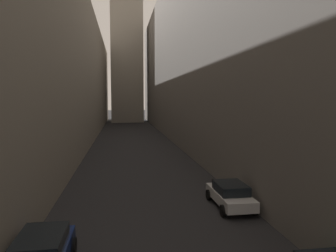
# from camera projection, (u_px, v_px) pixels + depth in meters

# --- Properties ---
(ground_plane) EXTENTS (264.00, 264.00, 0.00)m
(ground_plane) POSITION_uv_depth(u_px,v_px,m) (135.00, 147.00, 40.25)
(ground_plane) COLOR #232326
(building_block_left) EXTENTS (13.82, 108.00, 19.39)m
(building_block_left) POSITION_uv_depth(u_px,v_px,m) (33.00, 70.00, 39.58)
(building_block_left) COLOR gray
(building_block_left) RESTS_ON ground
(building_block_right) EXTENTS (14.69, 108.00, 25.24)m
(building_block_right) POSITION_uv_depth(u_px,v_px,m) (228.00, 51.00, 43.00)
(building_block_right) COLOR slate
(building_block_right) RESTS_ON ground
(parked_car_right_far) EXTENTS (1.91, 4.09, 1.39)m
(parked_car_right_far) POSITION_uv_depth(u_px,v_px,m) (230.00, 194.00, 17.82)
(parked_car_right_far) COLOR silver
(parked_car_right_far) RESTS_ON ground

